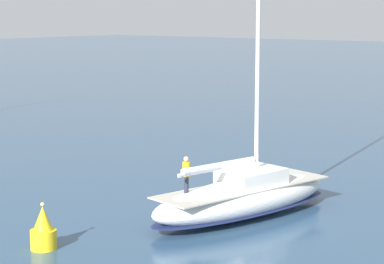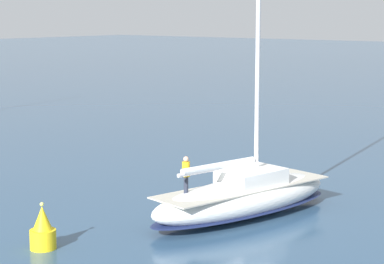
{
  "view_description": "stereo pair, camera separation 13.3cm",
  "coord_description": "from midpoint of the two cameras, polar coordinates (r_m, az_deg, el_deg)",
  "views": [
    {
      "loc": [
        -27.78,
        -18.87,
        9.33
      ],
      "look_at": [
        0.0,
        3.0,
        3.66
      ],
      "focal_mm": 70.0,
      "sensor_mm": 36.0,
      "label": 1
    },
    {
      "loc": [
        -27.7,
        -18.98,
        9.33
      ],
      "look_at": [
        0.0,
        3.0,
        3.66
      ],
      "focal_mm": 70.0,
      "sensor_mm": 36.0,
      "label": 2
    }
  ],
  "objects": [
    {
      "name": "channel_buoy",
      "position": [
        30.54,
        -11.39,
        -7.38
      ],
      "size": [
        1.05,
        1.05,
        1.91
      ],
      "color": "yellow",
      "rests_on": "ground"
    },
    {
      "name": "ground_plane",
      "position": [
        34.85,
        3.79,
        -6.44
      ],
      "size": [
        400.0,
        400.0,
        0.0
      ],
      "primitive_type": "plane",
      "color": "#2D4C6B"
    },
    {
      "name": "sailboat_main",
      "position": [
        34.62,
        3.84,
        -4.86
      ],
      "size": [
        10.93,
        4.92,
        14.51
      ],
      "color": "white",
      "rests_on": "ground"
    }
  ]
}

